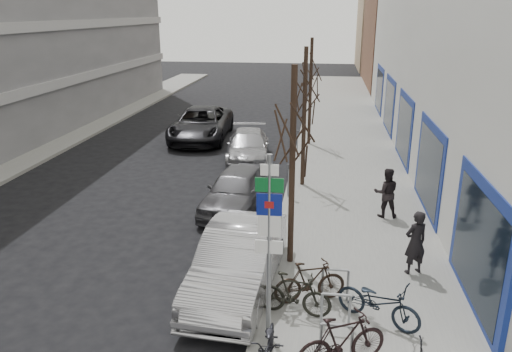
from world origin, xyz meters
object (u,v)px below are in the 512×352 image
(bike_far_inner, at_px, (310,281))
(pedestrian_far, at_px, (386,192))
(bike_mid_curb, at_px, (379,299))
(bike_mid_inner, at_px, (294,294))
(tree_far, at_px, (311,66))
(meter_back, at_px, (297,141))
(pedestrian_near, at_px, (415,242))
(meter_front, at_px, (272,243))
(parked_car_front, at_px, (238,261))
(meter_mid, at_px, (288,177))
(highway_sign_pole, at_px, (269,239))
(tree_near, at_px, (293,121))
(bike_near_left, at_px, (269,345))
(parked_car_mid, at_px, (237,190))
(parked_car_back, at_px, (248,146))
(bike_rack, at_px, (336,306))
(bike_near_right, at_px, (342,341))
(tree_mid, at_px, (305,85))
(lane_car, at_px, (201,124))

(bike_far_inner, height_order, pedestrian_far, pedestrian_far)
(bike_mid_curb, distance_m, bike_mid_inner, 1.87)
(tree_far, relative_size, meter_back, 4.33)
(pedestrian_near, bearing_deg, pedestrian_far, -111.38)
(bike_far_inner, bearing_deg, meter_front, 15.81)
(parked_car_front, bearing_deg, meter_back, 90.22)
(pedestrian_far, bearing_deg, bike_far_inner, 64.11)
(meter_mid, relative_size, parked_car_front, 0.26)
(highway_sign_pole, relative_size, tree_far, 0.76)
(meter_mid, bearing_deg, bike_mid_curb, -71.19)
(tree_near, distance_m, bike_near_left, 5.59)
(bike_mid_curb, bearing_deg, meter_front, 79.74)
(parked_car_mid, distance_m, parked_car_back, 6.12)
(meter_front, relative_size, pedestrian_far, 0.74)
(bike_mid_curb, relative_size, pedestrian_near, 1.11)
(bike_rack, bearing_deg, highway_sign_pole, -156.41)
(tree_far, xyz_separation_m, bike_near_left, (-0.07, -17.41, -3.44))
(highway_sign_pole, relative_size, parked_car_front, 0.85)
(pedestrian_far, bearing_deg, bike_near_right, 74.94)
(tree_mid, distance_m, bike_far_inner, 9.14)
(pedestrian_near, bearing_deg, bike_near_right, 37.18)
(lane_car, bearing_deg, tree_near, -69.43)
(tree_mid, distance_m, meter_back, 5.13)
(bike_near_left, bearing_deg, parked_car_back, 99.32)
(tree_mid, xyz_separation_m, meter_mid, (-0.45, -1.50, -3.19))
(highway_sign_pole, relative_size, bike_near_left, 2.48)
(tree_far, xyz_separation_m, parked_car_back, (-2.72, -3.04, -3.41))
(pedestrian_near, bearing_deg, bike_mid_inner, 11.51)
(bike_mid_curb, bearing_deg, meter_back, 39.91)
(meter_back, bearing_deg, bike_rack, -82.98)
(meter_front, bearing_deg, tree_mid, 86.32)
(tree_near, bearing_deg, bike_near_left, -90.96)
(meter_front, relative_size, bike_near_right, 0.66)
(meter_front, bearing_deg, bike_near_right, -64.61)
(tree_near, xyz_separation_m, tree_mid, (0.00, 6.50, 0.00))
(tree_far, distance_m, pedestrian_far, 10.32)
(meter_back, xyz_separation_m, bike_near_left, (0.38, -14.91, -0.25))
(bike_near_left, bearing_deg, pedestrian_far, 68.42)
(meter_front, height_order, bike_near_left, meter_front)
(bike_near_left, bearing_deg, bike_rack, 48.78)
(pedestrian_far, bearing_deg, parked_car_back, -51.77)
(highway_sign_pole, height_order, tree_mid, tree_mid)
(tree_far, bearing_deg, bike_mid_inner, -89.02)
(bike_near_left, xyz_separation_m, parked_car_front, (-1.13, 2.95, 0.15))
(tree_far, bearing_deg, bike_near_right, -85.68)
(bike_rack, distance_m, parked_car_mid, 7.56)
(meter_back, distance_m, bike_far_inner, 12.51)
(bike_rack, height_order, parked_car_back, parked_car_back)
(tree_mid, bearing_deg, bike_mid_curb, -76.78)
(parked_car_front, distance_m, lane_car, 15.81)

